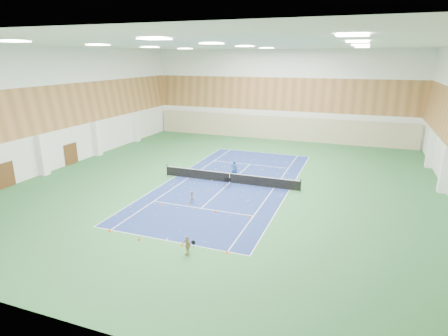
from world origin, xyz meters
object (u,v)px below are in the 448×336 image
(tennis_net, at_px, (230,177))
(ball_cart, at_px, (227,183))
(child_apron, at_px, (187,245))
(coach, at_px, (234,169))
(child_court, at_px, (192,197))

(tennis_net, xyz_separation_m, ball_cart, (0.23, -1.22, -0.14))
(child_apron, bearing_deg, coach, 122.18)
(tennis_net, height_order, coach, coach)
(tennis_net, distance_m, child_court, 5.78)
(coach, xyz_separation_m, child_court, (-1.01, -7.17, -0.36))
(coach, xyz_separation_m, child_apron, (2.12, -14.48, -0.26))
(child_apron, relative_size, ball_cart, 1.44)
(tennis_net, xyz_separation_m, child_apron, (2.04, -12.98, 0.04))
(child_court, xyz_separation_m, ball_cart, (1.31, 4.46, -0.08))
(child_apron, distance_m, ball_cart, 11.91)
(tennis_net, height_order, ball_cart, tennis_net)
(child_apron, height_order, ball_cart, child_apron)
(coach, distance_m, ball_cart, 2.77)
(tennis_net, relative_size, child_court, 12.99)
(child_court, distance_m, ball_cart, 4.65)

